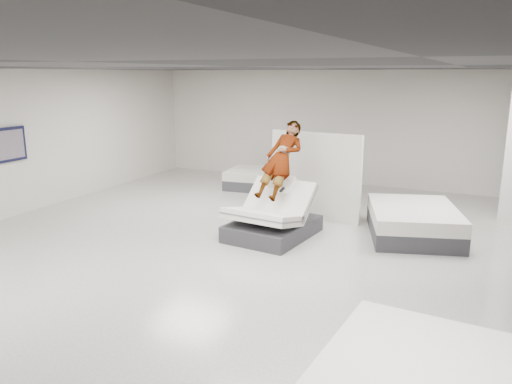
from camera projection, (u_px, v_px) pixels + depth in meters
room at (243, 171)px, 7.85m from camera, size 14.00×14.04×3.20m
hero_bed at (272, 219)px, 9.64m from camera, size 1.53×1.91×1.14m
person at (281, 174)px, 9.71m from camera, size 0.82×1.69×1.40m
remote at (282, 190)px, 9.36m from camera, size 0.07×0.15×0.08m
divider_panel at (315, 176)px, 10.73m from camera, size 2.07×0.34×1.89m
flat_bed_right_far at (413, 222)px, 9.69m from camera, size 2.13×2.49×0.58m
flat_bed_left_far at (263, 179)px, 13.75m from camera, size 2.01×1.60×0.51m
wall_poster at (7, 145)px, 10.73m from camera, size 0.06×0.95×0.75m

